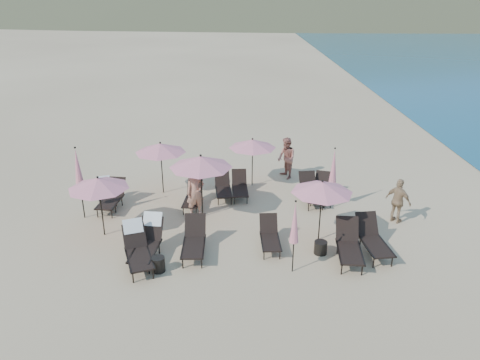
{
  "coord_description": "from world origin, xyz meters",
  "views": [
    {
      "loc": [
        -1.02,
        -12.27,
        7.67
      ],
      "look_at": [
        -0.76,
        3.5,
        1.1
      ],
      "focal_mm": 35.0,
      "sensor_mm": 36.0,
      "label": 1
    }
  ],
  "objects_px": {
    "lounger_11": "(311,191)",
    "lounger_12": "(112,197)",
    "lounger_0": "(137,247)",
    "lounger_1": "(148,240)",
    "beachgoer_b": "(286,158)",
    "side_table_1": "(321,248)",
    "umbrella_open_2": "(322,187)",
    "lounger_10": "(321,189)",
    "lounger_5": "(373,239)",
    "umbrella_open_0": "(98,183)",
    "beachgoer_c": "(398,201)",
    "umbrella_open_3": "(160,148)",
    "side_table_0": "(158,264)",
    "umbrella_open_1": "(201,162)",
    "lounger_7": "(193,197)",
    "lounger_2": "(194,240)",
    "beachgoer_a": "(195,192)",
    "umbrella_closed_0": "(295,223)",
    "lounger_6": "(106,194)",
    "lounger_9": "(223,187)",
    "lounger_8": "(240,186)",
    "umbrella_closed_1": "(334,166)",
    "umbrella_closed_2": "(78,169)",
    "lounger_3": "(270,236)",
    "umbrella_open_4": "(253,144)"
  },
  "relations": [
    {
      "from": "lounger_6",
      "to": "umbrella_closed_1",
      "type": "height_order",
      "value": "umbrella_closed_1"
    },
    {
      "from": "umbrella_open_3",
      "to": "beachgoer_c",
      "type": "distance_m",
      "value": 8.97
    },
    {
      "from": "lounger_10",
      "to": "beachgoer_b",
      "type": "bearing_deg",
      "value": 134.27
    },
    {
      "from": "side_table_1",
      "to": "lounger_11",
      "type": "bearing_deg",
      "value": 85.91
    },
    {
      "from": "umbrella_closed_1",
      "to": "side_table_1",
      "type": "height_order",
      "value": "umbrella_closed_1"
    },
    {
      "from": "umbrella_open_2",
      "to": "beachgoer_b",
      "type": "distance_m",
      "value": 5.46
    },
    {
      "from": "umbrella_open_3",
      "to": "beachgoer_a",
      "type": "relative_size",
      "value": 1.18
    },
    {
      "from": "lounger_7",
      "to": "beachgoer_c",
      "type": "relative_size",
      "value": 0.98
    },
    {
      "from": "lounger_10",
      "to": "umbrella_open_2",
      "type": "xyz_separation_m",
      "value": [
        -0.6,
        -3.13,
        1.43
      ]
    },
    {
      "from": "umbrella_closed_0",
      "to": "beachgoer_c",
      "type": "height_order",
      "value": "umbrella_closed_0"
    },
    {
      "from": "lounger_11",
      "to": "umbrella_closed_0",
      "type": "bearing_deg",
      "value": -110.38
    },
    {
      "from": "umbrella_closed_1",
      "to": "beachgoer_c",
      "type": "bearing_deg",
      "value": -29.27
    },
    {
      "from": "lounger_1",
      "to": "beachgoer_b",
      "type": "relative_size",
      "value": 1.08
    },
    {
      "from": "umbrella_closed_1",
      "to": "umbrella_closed_2",
      "type": "bearing_deg",
      "value": -175.85
    },
    {
      "from": "lounger_9",
      "to": "umbrella_closed_1",
      "type": "relative_size",
      "value": 0.68
    },
    {
      "from": "lounger_6",
      "to": "lounger_9",
      "type": "bearing_deg",
      "value": -10.77
    },
    {
      "from": "lounger_8",
      "to": "lounger_2",
      "type": "bearing_deg",
      "value": -110.9
    },
    {
      "from": "lounger_11",
      "to": "beachgoer_c",
      "type": "height_order",
      "value": "beachgoer_c"
    },
    {
      "from": "umbrella_closed_2",
      "to": "lounger_8",
      "type": "bearing_deg",
      "value": 17.41
    },
    {
      "from": "umbrella_open_0",
      "to": "umbrella_closed_2",
      "type": "height_order",
      "value": "umbrella_closed_2"
    },
    {
      "from": "lounger_5",
      "to": "lounger_12",
      "type": "distance_m",
      "value": 9.37
    },
    {
      "from": "lounger_7",
      "to": "lounger_8",
      "type": "distance_m",
      "value": 1.98
    },
    {
      "from": "umbrella_open_0",
      "to": "beachgoer_c",
      "type": "xyz_separation_m",
      "value": [
        9.99,
        0.75,
        -1.06
      ]
    },
    {
      "from": "lounger_9",
      "to": "umbrella_closed_2",
      "type": "height_order",
      "value": "umbrella_closed_2"
    },
    {
      "from": "lounger_2",
      "to": "beachgoer_a",
      "type": "distance_m",
      "value": 2.66
    },
    {
      "from": "lounger_7",
      "to": "lounger_10",
      "type": "distance_m",
      "value": 4.92
    },
    {
      "from": "lounger_3",
      "to": "umbrella_closed_0",
      "type": "relative_size",
      "value": 0.68
    },
    {
      "from": "lounger_6",
      "to": "lounger_10",
      "type": "xyz_separation_m",
      "value": [
        8.16,
        0.4,
        -0.03
      ]
    },
    {
      "from": "lounger_0",
      "to": "lounger_11",
      "type": "bearing_deg",
      "value": 17.36
    },
    {
      "from": "lounger_11",
      "to": "umbrella_open_0",
      "type": "bearing_deg",
      "value": -166.75
    },
    {
      "from": "lounger_10",
      "to": "umbrella_open_2",
      "type": "distance_m",
      "value": 3.49
    },
    {
      "from": "lounger_8",
      "to": "umbrella_closed_1",
      "type": "distance_m",
      "value": 3.75
    },
    {
      "from": "lounger_6",
      "to": "beachgoer_c",
      "type": "bearing_deg",
      "value": -27.49
    },
    {
      "from": "umbrella_closed_0",
      "to": "side_table_1",
      "type": "distance_m",
      "value": 1.95
    },
    {
      "from": "side_table_0",
      "to": "umbrella_open_2",
      "type": "bearing_deg",
      "value": 19.47
    },
    {
      "from": "umbrella_open_0",
      "to": "umbrella_open_2",
      "type": "height_order",
      "value": "umbrella_open_2"
    },
    {
      "from": "umbrella_open_2",
      "to": "side_table_1",
      "type": "distance_m",
      "value": 1.87
    },
    {
      "from": "side_table_0",
      "to": "beachgoer_c",
      "type": "height_order",
      "value": "beachgoer_c"
    },
    {
      "from": "lounger_5",
      "to": "umbrella_open_1",
      "type": "relative_size",
      "value": 0.79
    },
    {
      "from": "side_table_1",
      "to": "umbrella_open_2",
      "type": "bearing_deg",
      "value": 83.92
    },
    {
      "from": "lounger_11",
      "to": "umbrella_open_2",
      "type": "xyz_separation_m",
      "value": [
        -0.18,
        -2.91,
        1.4
      ]
    },
    {
      "from": "lounger_3",
      "to": "lounger_6",
      "type": "height_order",
      "value": "lounger_6"
    },
    {
      "from": "umbrella_open_0",
      "to": "umbrella_open_3",
      "type": "distance_m",
      "value": 3.73
    },
    {
      "from": "lounger_11",
      "to": "side_table_0",
      "type": "bearing_deg",
      "value": -143.32
    },
    {
      "from": "umbrella_closed_0",
      "to": "beachgoer_a",
      "type": "bearing_deg",
      "value": 129.85
    },
    {
      "from": "umbrella_open_4",
      "to": "umbrella_open_3",
      "type": "bearing_deg",
      "value": -169.31
    },
    {
      "from": "lounger_10",
      "to": "beachgoer_a",
      "type": "distance_m",
      "value": 4.92
    },
    {
      "from": "lounger_11",
      "to": "lounger_12",
      "type": "distance_m",
      "value": 7.46
    },
    {
      "from": "umbrella_open_0",
      "to": "lounger_6",
      "type": "bearing_deg",
      "value": 101.79
    },
    {
      "from": "lounger_1",
      "to": "umbrella_open_2",
      "type": "xyz_separation_m",
      "value": [
        5.37,
        0.91,
        1.31
      ]
    }
  ]
}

